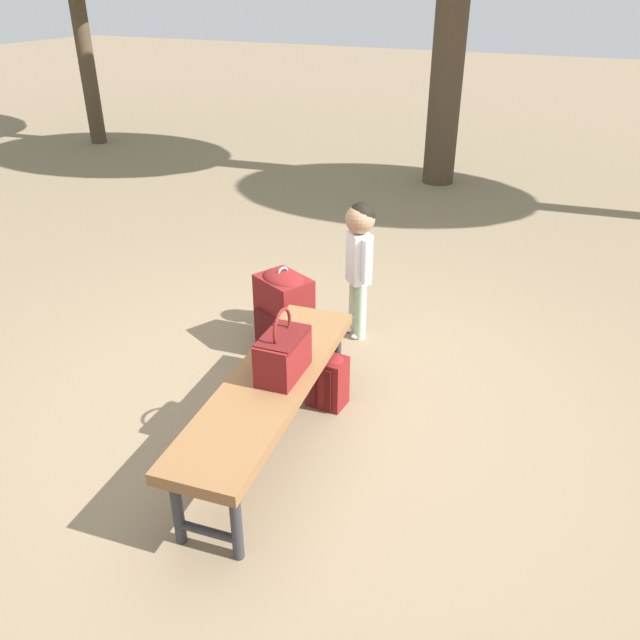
{
  "coord_description": "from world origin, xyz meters",
  "views": [
    {
      "loc": [
        -2.75,
        -1.43,
        2.22
      ],
      "look_at": [
        0.23,
        -0.02,
        0.45
      ],
      "focal_mm": 36.13,
      "sensor_mm": 36.0,
      "label": 1
    }
  ],
  "objects_px": {
    "child_standing": "(359,250)",
    "backpack_small": "(328,378)",
    "park_bench": "(269,389)",
    "handbag": "(283,353)",
    "backpack_large": "(284,308)"
  },
  "relations": [
    {
      "from": "child_standing",
      "to": "backpack_small",
      "type": "relative_size",
      "value": 2.68
    },
    {
      "from": "park_bench",
      "to": "backpack_small",
      "type": "height_order",
      "value": "park_bench"
    },
    {
      "from": "child_standing",
      "to": "backpack_small",
      "type": "bearing_deg",
      "value": -169.49
    },
    {
      "from": "backpack_small",
      "to": "child_standing",
      "type": "bearing_deg",
      "value": 10.51
    },
    {
      "from": "park_bench",
      "to": "handbag",
      "type": "xyz_separation_m",
      "value": [
        0.07,
        -0.05,
        0.18
      ]
    },
    {
      "from": "park_bench",
      "to": "handbag",
      "type": "height_order",
      "value": "handbag"
    },
    {
      "from": "park_bench",
      "to": "backpack_small",
      "type": "relative_size",
      "value": 4.58
    },
    {
      "from": "park_bench",
      "to": "backpack_large",
      "type": "distance_m",
      "value": 1.09
    },
    {
      "from": "child_standing",
      "to": "backpack_small",
      "type": "distance_m",
      "value": 0.97
    },
    {
      "from": "backpack_large",
      "to": "park_bench",
      "type": "bearing_deg",
      "value": -155.78
    },
    {
      "from": "handbag",
      "to": "child_standing",
      "type": "bearing_deg",
      "value": 5.04
    },
    {
      "from": "backpack_large",
      "to": "backpack_small",
      "type": "relative_size",
      "value": 1.63
    },
    {
      "from": "handbag",
      "to": "backpack_large",
      "type": "xyz_separation_m",
      "value": [
        0.92,
        0.5,
        -0.29
      ]
    },
    {
      "from": "backpack_large",
      "to": "backpack_small",
      "type": "bearing_deg",
      "value": -131.78
    },
    {
      "from": "park_bench",
      "to": "backpack_small",
      "type": "xyz_separation_m",
      "value": [
        0.51,
        -0.09,
        -0.22
      ]
    }
  ]
}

